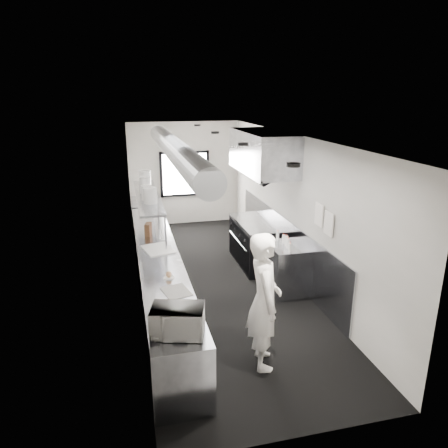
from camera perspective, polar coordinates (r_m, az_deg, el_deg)
floor at (r=8.29m, az=-0.94°, el=-7.80°), size 3.00×8.00×0.01m
ceiling at (r=7.53m, az=-1.05°, el=11.84°), size 3.00×8.00×0.01m
wall_back at (r=11.63m, az=-5.36°, el=6.80°), size 3.00×0.02×2.80m
wall_front at (r=4.27m, az=11.21°, el=-12.95°), size 3.00×0.02×2.80m
wall_left at (r=7.62m, az=-12.06°, el=0.78°), size 0.02×8.00×2.80m
wall_right at (r=8.24m, az=9.24°, el=2.20°), size 0.02×8.00×2.80m
wall_cladding at (r=8.75m, az=8.10°, el=-2.67°), size 0.03×5.50×1.10m
hvac_duct at (r=7.83m, az=-6.77°, el=10.10°), size 0.40×6.40×0.40m
service_window at (r=11.60m, az=-5.33°, el=6.77°), size 1.36×0.05×1.25m
exhaust_hood at (r=8.55m, az=5.21°, el=9.68°), size 0.81×2.20×0.88m
prep_counter at (r=7.50m, az=-8.77°, el=-7.07°), size 0.70×6.00×0.90m
pass_shelf at (r=8.56m, az=-10.30°, el=3.66°), size 0.45×3.00×0.68m
range at (r=8.99m, az=4.52°, el=-2.55°), size 0.88×1.60×0.94m
bottle_station at (r=7.81m, az=8.49°, el=-6.01°), size 0.65×0.80×0.90m
far_work_table at (r=10.97m, az=-10.55°, el=0.82°), size 0.70×1.20×0.90m
notice_sheet_a at (r=7.13m, az=12.78°, el=1.25°), size 0.02×0.28×0.38m
notice_sheet_b at (r=6.84m, az=14.03°, el=0.04°), size 0.02×0.28×0.38m
line_cook at (r=5.59m, az=5.48°, el=-10.34°), size 0.55×0.75×1.88m
microwave at (r=4.91m, az=-6.33°, el=-12.92°), size 0.64×0.55×0.33m
deli_tub_a at (r=5.51m, az=-8.46°, el=-10.79°), size 0.15×0.15×0.10m
deli_tub_b at (r=5.48m, az=-8.14°, el=-10.97°), size 0.12×0.12×0.09m
newspaper at (r=5.92m, az=-6.50°, el=-9.08°), size 0.43×0.49×0.01m
small_plate at (r=6.34m, az=-7.50°, el=-7.23°), size 0.21×0.21×0.01m
pastry at (r=6.32m, az=-7.51°, el=-6.80°), size 0.09×0.09×0.09m
cutting_board at (r=7.46m, az=-8.95°, el=-3.38°), size 0.58×0.69×0.02m
knife_block at (r=8.20m, az=-10.26°, el=-0.72°), size 0.16×0.24×0.24m
plate_stack_a at (r=7.88m, az=-9.97°, el=3.83°), size 0.29×0.29×0.29m
plate_stack_b at (r=8.15m, az=-10.42°, el=4.21°), size 0.23×0.23×0.28m
plate_stack_c at (r=8.71m, az=-10.68°, el=5.21°), size 0.27×0.27×0.33m
plate_stack_d at (r=9.12m, az=-10.69°, el=5.95°), size 0.27×0.27×0.39m
squeeze_bottle_a at (r=7.33m, az=8.95°, el=-3.18°), size 0.06×0.06×0.16m
squeeze_bottle_b at (r=7.49m, az=8.70°, el=-2.63°), size 0.08×0.08×0.18m
squeeze_bottle_c at (r=7.61m, az=8.45°, el=-2.27°), size 0.08×0.08×0.18m
squeeze_bottle_d at (r=7.73m, az=8.09°, el=-2.03°), size 0.07×0.07×0.16m
squeeze_bottle_e at (r=7.89m, az=7.29°, el=-1.56°), size 0.07×0.07×0.17m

